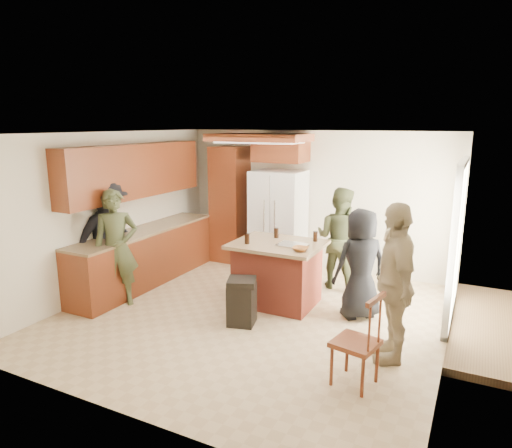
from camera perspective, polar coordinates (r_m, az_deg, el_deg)
The scene contains 12 objects.
person_front_left at distance 6.91m, azimuth -17.05°, elevation -2.90°, with size 0.63×0.46×1.72m, color #383E24.
person_behind_left at distance 7.43m, azimuth 10.38°, elevation -1.76°, with size 0.80×0.49×1.64m, color #393F24.
person_behind_right at distance 6.35m, azimuth 12.94°, elevation -4.89°, with size 0.74×0.48×1.52m, color black.
person_side_right at distance 5.30m, azimuth 16.87°, elevation -7.02°, with size 1.06×0.54×1.81m, color tan.
person_counter at distance 7.32m, azimuth -18.08°, elevation -1.66°, with size 1.18×0.55×1.82m, color black.
left_cabinetry at distance 7.72m, azimuth -14.09°, elevation -0.37°, with size 0.64×3.00×2.30m.
back_wall_units at distance 8.60m, azimuth -1.74°, elevation 4.17°, with size 1.80×0.60×2.45m.
refrigerator at distance 8.27m, azimuth 2.80°, elevation 0.45°, with size 0.90×0.76×1.80m.
kitchen_island at distance 6.75m, azimuth 2.68°, elevation -6.10°, with size 1.28×1.03×0.93m.
island_items at distance 6.46m, azimuth 4.40°, elevation -2.44°, with size 0.97×0.72×0.15m.
trash_bin at distance 6.13m, azimuth -1.80°, elevation -9.63°, with size 0.47×0.47×0.63m.
spindle_chair at distance 4.86m, azimuth 12.56°, elevation -14.37°, with size 0.50×0.50×0.99m.
Camera 1 is at (2.70, -5.29, 2.63)m, focal length 32.00 mm.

